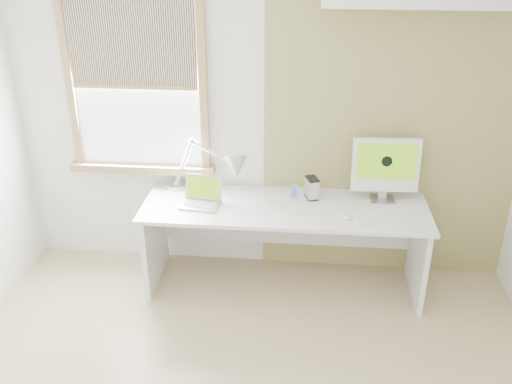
# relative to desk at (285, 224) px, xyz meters

# --- Properties ---
(room) EXTENTS (4.04, 3.54, 2.64)m
(room) POSITION_rel_desk_xyz_m (-0.19, -1.44, 0.77)
(room) COLOR tan
(room) RESTS_ON ground
(accent_wall) EXTENTS (2.00, 0.02, 2.60)m
(accent_wall) POSITION_rel_desk_xyz_m (0.81, 0.30, 0.77)
(accent_wall) COLOR olive
(accent_wall) RESTS_ON room
(window) EXTENTS (1.20, 0.14, 1.42)m
(window) POSITION_rel_desk_xyz_m (-1.19, 0.27, 1.01)
(window) COLOR #A68253
(window) RESTS_ON room
(desk) EXTENTS (2.20, 0.70, 0.73)m
(desk) POSITION_rel_desk_xyz_m (0.00, 0.00, 0.00)
(desk) COLOR white
(desk) RESTS_ON room
(desk_lamp) EXTENTS (0.74, 0.41, 0.44)m
(desk_lamp) POSITION_rel_desk_xyz_m (-0.49, 0.09, 0.42)
(desk_lamp) COLOR #B0B2B5
(desk_lamp) RESTS_ON desk
(laptop) EXTENTS (0.32, 0.27, 0.21)m
(laptop) POSITION_rel_desk_xyz_m (-0.65, -0.07, 0.25)
(laptop) COLOR #B0B2B5
(laptop) RESTS_ON desk
(phone_dock) EXTENTS (0.07, 0.07, 0.12)m
(phone_dock) POSITION_rel_desk_xyz_m (0.07, 0.07, 0.23)
(phone_dock) COLOR #B0B2B5
(phone_dock) RESTS_ON desk
(external_drive) EXTENTS (0.12, 0.15, 0.17)m
(external_drive) POSITION_rel_desk_xyz_m (0.20, 0.10, 0.28)
(external_drive) COLOR #B0B2B5
(external_drive) RESTS_ON desk
(imac) EXTENTS (0.52, 0.18, 0.50)m
(imac) POSITION_rel_desk_xyz_m (0.76, 0.13, 0.48)
(imac) COLOR #B0B2B5
(imac) RESTS_ON desk
(keyboard) EXTENTS (0.40, 0.16, 0.02)m
(keyboard) POSITION_rel_desk_xyz_m (0.72, -0.26, 0.20)
(keyboard) COLOR white
(keyboard) RESTS_ON desk
(mouse) EXTENTS (0.08, 0.11, 0.03)m
(mouse) POSITION_rel_desk_xyz_m (0.46, -0.22, 0.21)
(mouse) COLOR white
(mouse) RESTS_ON desk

